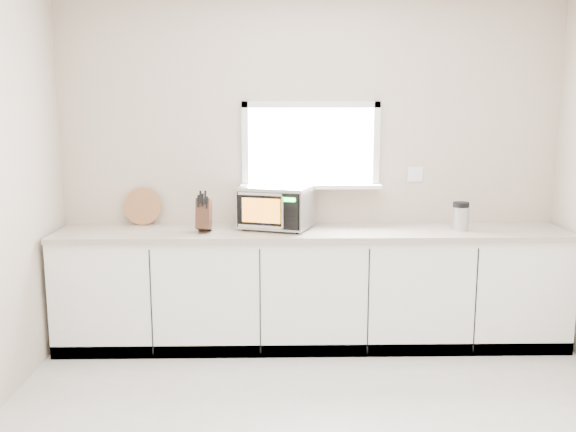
{
  "coord_description": "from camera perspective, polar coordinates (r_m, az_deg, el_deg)",
  "views": [
    {
      "loc": [
        -0.28,
        -2.91,
        1.82
      ],
      "look_at": [
        -0.19,
        1.55,
        1.05
      ],
      "focal_mm": 38.0,
      "sensor_mm": 36.0,
      "label": 1
    }
  ],
  "objects": [
    {
      "name": "cabinets",
      "position": [
        4.82,
        2.26,
        -6.89
      ],
      "size": [
        3.92,
        0.6,
        0.88
      ],
      "primitive_type": "cube",
      "color": "white",
      "rests_on": "ground"
    },
    {
      "name": "microwave",
      "position": [
        4.72,
        -1.1,
        0.9
      ],
      "size": [
        0.61,
        0.55,
        0.33
      ],
      "rotation": [
        0.0,
        0.0,
        -0.33
      ],
      "color": "black",
      "rests_on": "countertop"
    },
    {
      "name": "cutting_board",
      "position": [
        5.03,
        -13.45,
        0.9
      ],
      "size": [
        0.3,
        0.07,
        0.3
      ],
      "primitive_type": "cylinder",
      "rotation": [
        1.4,
        0.0,
        0.0
      ],
      "color": "#A96C41",
      "rests_on": "countertop"
    },
    {
      "name": "countertop",
      "position": [
        4.7,
        2.3,
        -1.54
      ],
      "size": [
        3.92,
        0.64,
        0.04
      ],
      "primitive_type": "cube",
      "color": "#B7AD97",
      "rests_on": "cabinets"
    },
    {
      "name": "knife_block",
      "position": [
        4.65,
        -7.88,
        0.21
      ],
      "size": [
        0.11,
        0.22,
        0.32
      ],
      "rotation": [
        0.0,
        0.0,
        -0.02
      ],
      "color": "#412217",
      "rests_on": "countertop"
    },
    {
      "name": "back_wall",
      "position": [
        4.94,
        2.13,
        4.43
      ],
      "size": [
        4.0,
        0.17,
        2.7
      ],
      "color": "#C3B29B",
      "rests_on": "ground"
    },
    {
      "name": "coffee_grinder",
      "position": [
        4.85,
        15.84,
        0.0
      ],
      "size": [
        0.14,
        0.14,
        0.22
      ],
      "rotation": [
        0.0,
        0.0,
        -0.1
      ],
      "color": "#AFB1B7",
      "rests_on": "countertop"
    }
  ]
}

